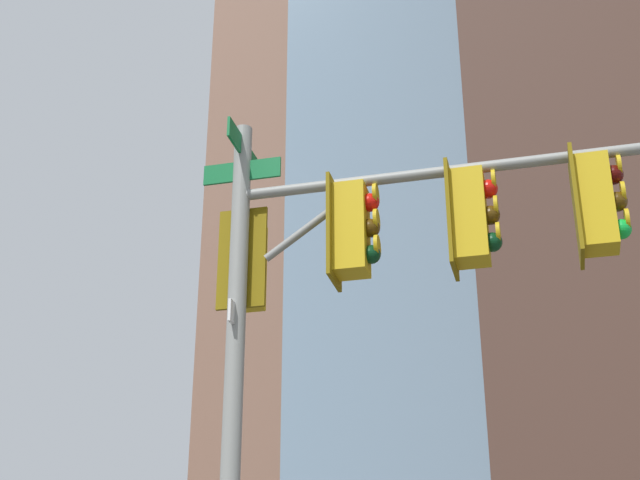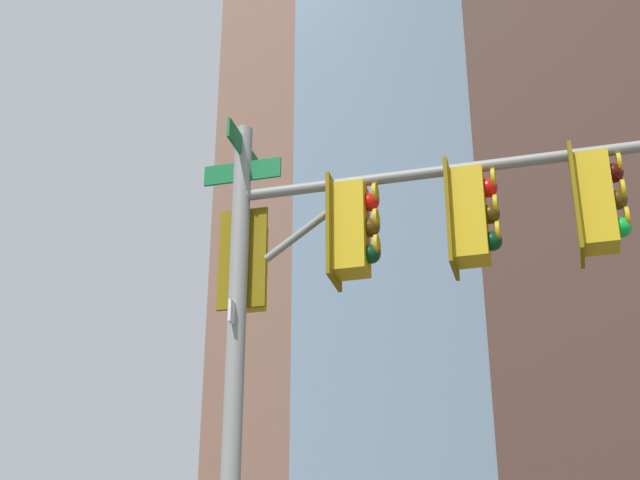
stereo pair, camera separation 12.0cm
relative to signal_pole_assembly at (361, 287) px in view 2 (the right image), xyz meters
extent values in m
cylinder|color=gray|center=(0.04, 1.32, -1.49)|extent=(0.20, 0.20, 7.07)
cylinder|color=gray|center=(-0.11, -0.91, 1.19)|extent=(0.42, 4.46, 0.12)
cylinder|color=gray|center=(-0.01, 0.52, 0.74)|extent=(0.15, 1.04, 0.75)
cube|color=#0F6B33|center=(0.04, 1.32, 1.80)|extent=(0.99, 0.10, 0.24)
cube|color=#0F6B33|center=(0.04, 1.32, 1.50)|extent=(0.09, 0.90, 0.24)
cube|color=white|center=(0.04, 1.32, -0.22)|extent=(0.45, 0.06, 0.24)
cube|color=gold|center=(-0.04, 0.08, 0.63)|extent=(0.36, 0.36, 1.00)
cube|color=#7D640C|center=(-0.03, 0.27, 0.63)|extent=(0.55, 0.08, 1.16)
sphere|color=red|center=(-0.06, -0.12, 0.93)|extent=(0.20, 0.20, 0.20)
cylinder|color=gold|center=(-0.06, -0.19, 1.02)|extent=(0.23, 0.06, 0.23)
sphere|color=#4C330A|center=(-0.06, -0.12, 0.63)|extent=(0.20, 0.20, 0.20)
cylinder|color=gold|center=(-0.06, -0.19, 0.72)|extent=(0.23, 0.06, 0.23)
sphere|color=#0A3819|center=(-0.06, -0.12, 0.33)|extent=(0.20, 0.20, 0.20)
cylinder|color=gold|center=(-0.06, -0.19, 0.42)|extent=(0.23, 0.06, 0.23)
cube|color=gold|center=(-0.13, -1.16, 0.63)|extent=(0.36, 0.36, 1.00)
cube|color=#7D640C|center=(-0.11, -0.97, 0.63)|extent=(0.55, 0.08, 1.16)
sphere|color=red|center=(-0.14, -1.36, 0.93)|extent=(0.20, 0.20, 0.20)
cylinder|color=gold|center=(-0.14, -1.43, 1.02)|extent=(0.23, 0.06, 0.23)
sphere|color=#4C330A|center=(-0.14, -1.36, 0.63)|extent=(0.20, 0.20, 0.20)
cylinder|color=gold|center=(-0.14, -1.43, 0.72)|extent=(0.23, 0.06, 0.23)
sphere|color=#0A3819|center=(-0.14, -1.36, 0.33)|extent=(0.20, 0.20, 0.20)
cylinder|color=gold|center=(-0.14, -1.43, 0.42)|extent=(0.23, 0.06, 0.23)
cube|color=gold|center=(-0.21, -2.39, 0.63)|extent=(0.36, 0.36, 1.00)
cube|color=#7D640C|center=(-0.20, -2.21, 0.63)|extent=(0.55, 0.08, 1.16)
sphere|color=#470A07|center=(-0.22, -2.60, 0.93)|extent=(0.20, 0.20, 0.20)
cylinder|color=gold|center=(-0.23, -2.66, 1.02)|extent=(0.23, 0.06, 0.23)
sphere|color=#4C330A|center=(-0.22, -2.60, 0.63)|extent=(0.20, 0.20, 0.20)
cylinder|color=gold|center=(-0.23, -2.66, 0.72)|extent=(0.23, 0.06, 0.23)
sphere|color=green|center=(-0.22, -2.60, 0.33)|extent=(0.20, 0.20, 0.20)
cylinder|color=gold|center=(-0.23, -2.66, 0.42)|extent=(0.23, 0.06, 0.23)
cube|color=gold|center=(0.34, 1.30, 0.49)|extent=(0.36, 0.36, 1.00)
cube|color=#7D640C|center=(0.15, 1.31, 0.49)|extent=(0.08, 0.55, 1.16)
sphere|color=#470A07|center=(0.54, 1.28, 0.79)|extent=(0.20, 0.20, 0.20)
cylinder|color=gold|center=(0.61, 1.28, 0.88)|extent=(0.06, 0.23, 0.23)
sphere|color=#4C330A|center=(0.54, 1.28, 0.49)|extent=(0.20, 0.20, 0.20)
cylinder|color=gold|center=(0.61, 1.28, 0.58)|extent=(0.06, 0.23, 0.23)
sphere|color=green|center=(0.54, 1.28, 0.19)|extent=(0.20, 0.20, 0.20)
cylinder|color=gold|center=(0.61, 1.28, 0.28)|extent=(0.06, 0.23, 0.23)
cube|color=#845B47|center=(45.39, 3.13, 18.55)|extent=(22.84, 19.68, 47.16)
camera|label=1|loc=(-8.91, -1.21, -3.55)|focal=52.89mm
camera|label=2|loc=(-8.89, -1.33, -3.55)|focal=52.89mm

